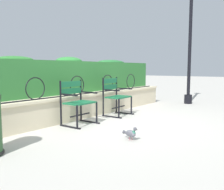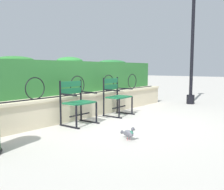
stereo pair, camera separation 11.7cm
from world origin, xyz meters
The scene contains 8 objects.
ground_plane centered at (0.00, 0.00, 0.00)m, with size 60.00×60.00×0.00m, color #BCB7AD.
stone_wall centered at (0.00, 0.94, 0.27)m, with size 6.30×0.41×0.53m.
iron_arch_fence centered at (-0.28, 0.86, 0.71)m, with size 5.78×0.02×0.42m.
hedge_row centered at (0.02, 1.39, 0.93)m, with size 6.17×0.56×0.85m.
park_chair_left centered at (-0.69, 0.51, 0.47)m, with size 0.61×0.53×0.88m.
park_chair_right centered at (0.56, 0.48, 0.47)m, with size 0.63×0.55×0.90m.
pigeon_near_chairs centered at (-0.97, -0.94, 0.11)m, with size 0.13×0.29×0.22m.
lamppost centered at (3.50, -0.19, 1.93)m, with size 0.28×0.28×3.73m.
Camera 2 is at (-4.04, -3.07, 1.11)m, focal length 39.62 mm.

